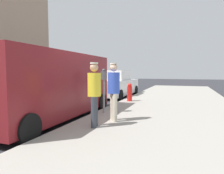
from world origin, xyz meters
TOP-DOWN VIEW (x-y plane):
  - ground_plane at (0.00, 0.00)m, footprint 80.00×80.00m
  - sidewalk_slab at (3.50, 0.00)m, footprint 5.00×32.00m
  - parking_meter_near at (1.35, 0.95)m, footprint 0.14×0.18m
  - pedestrian_in_yellow at (1.80, -0.77)m, footprint 0.34×0.35m
  - pedestrian_in_blue at (2.05, -0.01)m, footprint 0.34×0.34m
  - parked_van at (-0.15, 0.00)m, footprint 2.15×5.21m
  - parked_sedan_ahead at (-0.19, 6.60)m, footprint 2.03×4.44m
  - fire_hydrant at (1.45, 3.99)m, footprint 0.24×0.24m

SIDE VIEW (x-z plane):
  - ground_plane at x=0.00m, z-range 0.00..0.00m
  - sidewalk_slab at x=3.50m, z-range 0.00..0.15m
  - fire_hydrant at x=1.45m, z-range 0.14..1.00m
  - parked_sedan_ahead at x=-0.19m, z-range -0.08..1.57m
  - pedestrian_in_yellow at x=1.80m, z-range 0.27..1.92m
  - pedestrian_in_blue at x=2.05m, z-range 0.27..1.93m
  - parked_van at x=-0.15m, z-range 0.08..2.23m
  - parking_meter_near at x=1.35m, z-range 0.42..1.94m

